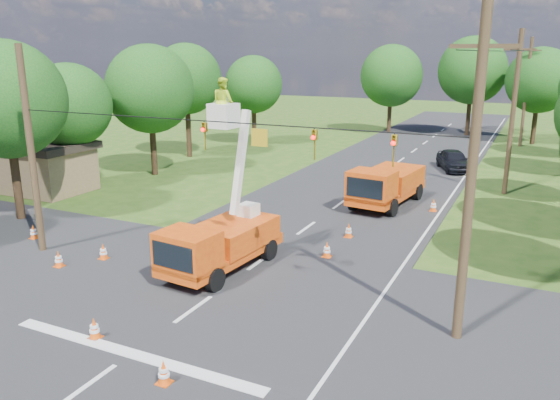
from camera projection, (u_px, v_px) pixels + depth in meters
The scene contains 31 objects.
ground at pixel (365, 187), 36.29m from camera, with size 140.00×140.00×0.00m, color #2A4C16.
road_main at pixel (365, 187), 36.29m from camera, with size 12.00×100.00×0.06m, color black.
road_cross at pixel (224, 289), 20.63m from camera, with size 56.00×10.00×0.07m, color black.
stop_bar at pixel (132, 355), 16.10m from camera, with size 9.00×0.45×0.02m, color silver.
edge_line at pixel (452, 196), 33.95m from camera, with size 0.12×90.00×0.02m, color silver.
bucket_truck at pixel (220, 232), 21.91m from camera, with size 2.84×6.12×7.73m.
second_truck at pixel (386, 185), 31.39m from camera, with size 3.23×6.75×2.44m.
ground_worker at pixel (176, 252), 21.99m from camera, with size 0.61×0.40×1.68m, color orange.
distant_car at pixel (454, 160), 41.08m from camera, with size 1.85×4.60×1.57m, color black.
traffic_cone_0 at pixel (94, 329), 16.91m from camera, with size 0.38×0.38×0.71m.
traffic_cone_1 at pixel (164, 372), 14.59m from camera, with size 0.38×0.38×0.71m.
traffic_cone_2 at pixel (327, 250), 23.65m from camera, with size 0.38×0.38×0.71m.
traffic_cone_3 at pixel (349, 230), 26.20m from camera, with size 0.38×0.38×0.71m.
traffic_cone_4 at pixel (103, 252), 23.44m from camera, with size 0.38×0.38×0.71m.
traffic_cone_5 at pixel (59, 259), 22.58m from camera, with size 0.38×0.38×0.71m.
traffic_cone_6 at pixel (34, 232), 26.00m from camera, with size 0.38×0.38×0.71m.
traffic_cone_7 at pixel (433, 205), 30.50m from camera, with size 0.38×0.38×0.71m.
pole_right_near at pixel (471, 179), 15.74m from camera, with size 1.80×0.30×10.00m.
pole_right_mid at pixel (513, 112), 33.14m from camera, with size 1.80×0.30×10.00m.
pole_right_far at pixel (526, 92), 50.53m from camera, with size 1.80×0.30×10.00m.
pole_left at pixel (31, 152), 23.42m from camera, with size 0.30×0.30×9.00m.
signal_span at pixel (276, 138), 18.15m from camera, with size 18.00×0.29×1.07m.
shed at pixel (46, 166), 34.68m from camera, with size 5.50×4.50×3.15m.
tree_left_b at pixel (6, 100), 27.64m from camera, with size 6.00×6.00×9.32m.
tree_left_c at pixel (70, 105), 33.93m from camera, with size 5.20×5.20×8.06m.
tree_left_d at pixel (150, 89), 38.34m from camera, with size 6.20×6.20×9.24m.
tree_left_e at pixel (186, 79), 45.08m from camera, with size 5.80×5.80×9.41m.
tree_left_f at pixel (254, 85), 51.42m from camera, with size 5.40×5.40×8.40m.
tree_far_a at pixel (391, 76), 58.50m from camera, with size 6.60×6.60×9.50m.
tree_far_b at pixel (472, 70), 56.74m from camera, with size 7.00×7.00×10.32m.
tree_far_c at pixel (540, 80), 51.61m from camera, with size 6.20×6.20×9.18m.
Camera 1 is at (10.17, -14.23, 8.64)m, focal length 35.00 mm.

